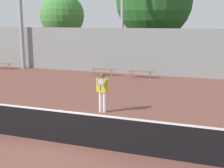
{
  "coord_description": "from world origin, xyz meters",
  "views": [
    {
      "loc": [
        4.82,
        -8.17,
        3.81
      ],
      "look_at": [
        0.02,
        4.81,
        0.99
      ],
      "focal_mm": 50.0,
      "sensor_mm": 36.0,
      "label": 1
    }
  ],
  "objects": [
    {
      "name": "back_fence",
      "position": [
        0.0,
        13.31,
        1.64
      ],
      "size": [
        35.65,
        0.06,
        3.29
      ],
      "color": "gray",
      "rests_on": "ground_plane"
    },
    {
      "name": "ground_plane",
      "position": [
        0.0,
        0.0,
        0.0
      ],
      "size": [
        100.0,
        100.0,
        0.0
      ],
      "primitive_type": "plane",
      "color": "brown"
    },
    {
      "name": "tree_green_broad",
      "position": [
        -11.23,
        20.57,
        4.32
      ],
      "size": [
        4.5,
        4.5,
        6.58
      ],
      "color": "brown",
      "rests_on": "ground_plane"
    },
    {
      "name": "tree_green_tall",
      "position": [
        -1.15,
        18.1,
        5.4
      ],
      "size": [
        6.34,
        6.34,
        8.58
      ],
      "color": "brown",
      "rests_on": "ground_plane"
    },
    {
      "name": "tennis_player",
      "position": [
        0.04,
        3.6,
        0.95
      ],
      "size": [
        0.52,
        0.42,
        1.69
      ],
      "rotation": [
        0.0,
        0.0,
        0.1
      ],
      "color": "silver",
      "rests_on": "ground_plane"
    },
    {
      "name": "bench_courtside_near",
      "position": [
        -3.34,
        12.04,
        0.41
      ],
      "size": [
        1.7,
        0.4,
        0.45
      ],
      "color": "brown",
      "rests_on": "ground_plane"
    },
    {
      "name": "bench_adjacent_court",
      "position": [
        -12.07,
        12.04,
        0.41
      ],
      "size": [
        1.7,
        0.4,
        0.45
      ],
      "color": "brown",
      "rests_on": "ground_plane"
    },
    {
      "name": "bench_courtside_far",
      "position": [
        -0.58,
        12.04,
        0.41
      ],
      "size": [
        1.66,
        0.4,
        0.45
      ],
      "color": "brown",
      "rests_on": "ground_plane"
    },
    {
      "name": "tennis_net",
      "position": [
        0.0,
        0.0,
        0.55
      ],
      "size": [
        10.28,
        0.09,
        1.07
      ],
      "color": "#99999E",
      "rests_on": "ground_plane"
    }
  ]
}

